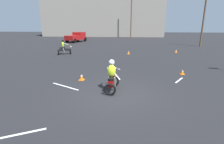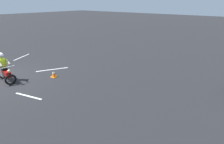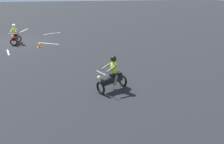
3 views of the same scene
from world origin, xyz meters
The scene contains 8 objects.
ground_plane centered at (0.00, 0.00, 0.00)m, with size 120.00×120.00×0.00m, color black.
motorcycle_rider_foreground centered at (-0.19, 0.46, 0.73)m, with size 0.74×1.53×1.66m.
motorcycle_rider_background centered at (-6.41, 10.79, 0.73)m, with size 1.52×1.18×1.66m.
traffic_cone_near_right centered at (-2.20, 2.05, 0.19)m, with size 0.32×0.32×0.39m.
lane_stripe_n centered at (-0.09, 3.08, 0.00)m, with size 0.10×1.61×0.01m, color silver.
lane_stripe_nw centered at (-2.84, 0.88, 0.00)m, with size 0.10×2.03×0.01m, color silver.
lane_stripe_sw centered at (-2.91, -3.52, 0.00)m, with size 0.10×1.87×0.01m, color silver.
lane_stripe_s centered at (0.22, -5.95, 0.00)m, with size 0.10×2.16×0.01m, color silver.
Camera 3 is at (-4.55, 19.85, 4.50)m, focal length 35.00 mm.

